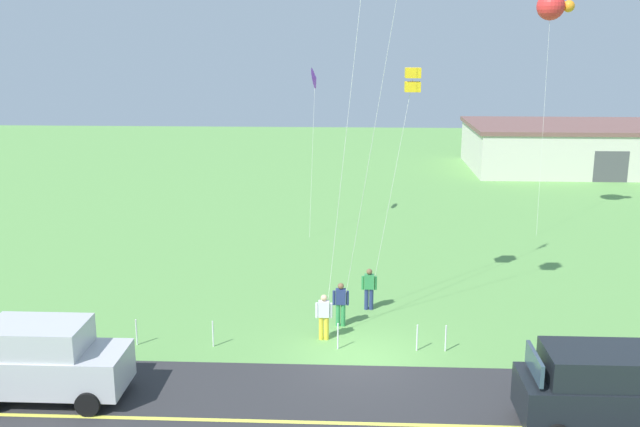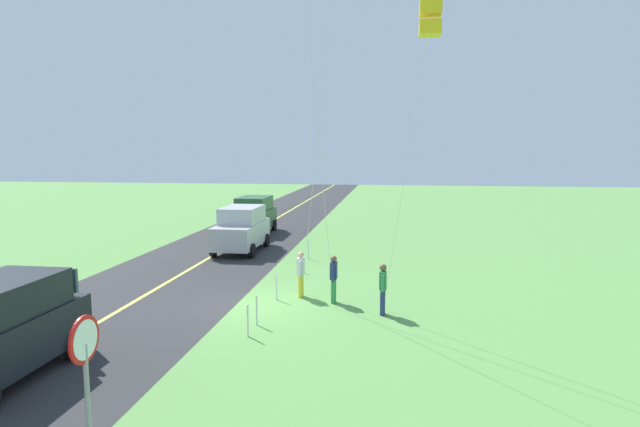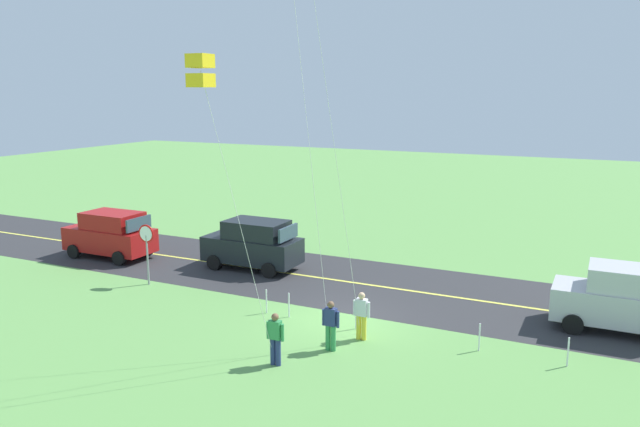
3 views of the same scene
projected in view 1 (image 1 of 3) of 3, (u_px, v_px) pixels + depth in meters
The scene contains 17 objects.
ground_plane at pixel (361, 360), 23.08m from camera, with size 120.00×120.00×0.10m, color #60994C.
asphalt_road at pixel (362, 424), 19.18m from camera, with size 120.00×7.00×0.00m, color #2D2D30.
road_centre_stripe at pixel (362, 424), 19.18m from camera, with size 120.00×0.16×0.00m, color #E5E04C.
car_suv_foreground at pixel (603, 390), 18.62m from camera, with size 4.40×2.12×2.24m.
car_parked_west_near at pixel (45, 360), 20.33m from camera, with size 4.40×2.12×2.24m.
person_adult_near at pixel (324, 315), 24.33m from camera, with size 0.58×0.22×1.60m.
person_adult_companion at pixel (341, 303), 25.47m from camera, with size 0.58×0.22×1.60m.
person_child_watcher at pixel (369, 288), 27.02m from camera, with size 0.58×0.22×1.60m.
kite_yellow_high at pixel (413, 80), 26.24m from camera, with size 1.77×1.43×8.90m.
kite_green_far at pixel (315, 79), 37.14m from camera, with size 0.45×2.77×8.46m.
kite_pink_drift at pixel (552, 6), 36.51m from camera, with size 1.90×2.73×12.17m.
warehouse_distant at pixel (589, 147), 55.27m from camera, with size 18.36×10.20×3.50m.
fence_post_0 at pixel (137, 332), 23.98m from camera, with size 0.05×0.05×0.90m, color silver.
fence_post_1 at pixel (213, 334), 23.86m from camera, with size 0.05×0.05×0.90m, color silver.
fence_post_2 at pixel (338, 336), 23.67m from camera, with size 0.05×0.05×0.90m, color silver.
fence_post_3 at pixel (417, 338), 23.55m from camera, with size 0.05×0.05×0.90m, color silver.
fence_post_4 at pixel (446, 338), 23.51m from camera, with size 0.05×0.05×0.90m, color silver.
Camera 1 is at (-0.28, -21.32, 10.02)m, focal length 40.58 mm.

